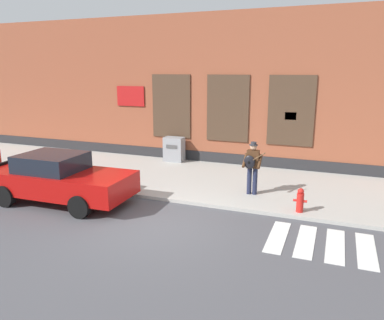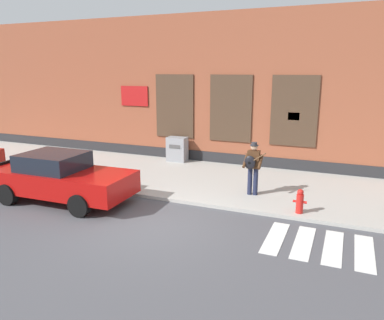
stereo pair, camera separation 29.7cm
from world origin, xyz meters
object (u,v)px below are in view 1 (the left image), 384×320
Objects in this scene: utility_box at (174,149)px; fire_hydrant at (300,200)px; red_car at (58,178)px; busker at (252,165)px.

fire_hydrant is (5.81, -4.28, -0.19)m from utility_box.
utility_box is 7.22m from fire_hydrant.
red_car is 6.09m from busker.
utility_box is at bearing 143.57° from fire_hydrant.
utility_box is at bearing 142.13° from busker.
red_car is 4.36× the size of utility_box.
busker reaches higher than fire_hydrant.
fire_hydrant is (7.11, 1.58, -0.32)m from red_car.
busker is at bearing 147.55° from fire_hydrant.
busker is (5.49, 2.61, 0.32)m from red_car.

